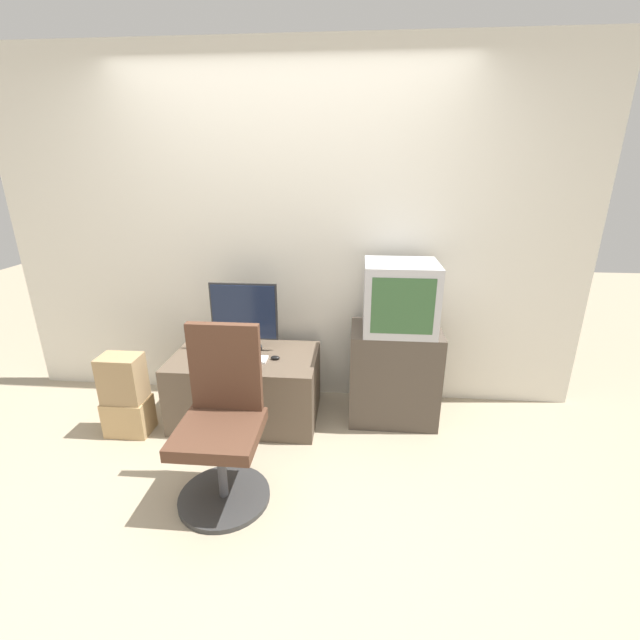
# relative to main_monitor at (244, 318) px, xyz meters

# --- Properties ---
(ground_plane) EXTENTS (12.00, 12.00, 0.00)m
(ground_plane) POSITION_rel_main_monitor_xyz_m (0.31, -0.99, -0.76)
(ground_plane) COLOR tan
(wall_back) EXTENTS (4.40, 0.05, 2.60)m
(wall_back) POSITION_rel_main_monitor_xyz_m (0.31, 0.33, 0.54)
(wall_back) COLOR silver
(wall_back) RESTS_ON ground_plane
(desk) EXTENTS (1.04, 0.63, 0.51)m
(desk) POSITION_rel_main_monitor_xyz_m (0.01, -0.11, -0.50)
(desk) COLOR brown
(desk) RESTS_ON ground_plane
(side_stand) EXTENTS (0.64, 0.46, 0.71)m
(side_stand) POSITION_rel_main_monitor_xyz_m (1.10, 0.00, -0.40)
(side_stand) COLOR #4C4238
(side_stand) RESTS_ON ground_plane
(main_monitor) EXTENTS (0.49, 0.24, 0.51)m
(main_monitor) POSITION_rel_main_monitor_xyz_m (0.00, 0.00, 0.00)
(main_monitor) COLOR #2D2D2D
(main_monitor) RESTS_ON desk
(keyboard) EXTENTS (0.35, 0.12, 0.01)m
(keyboard) POSITION_rel_main_monitor_xyz_m (0.02, -0.18, -0.24)
(keyboard) COLOR white
(keyboard) RESTS_ON desk
(mouse) EXTENTS (0.07, 0.04, 0.03)m
(mouse) POSITION_rel_main_monitor_xyz_m (0.25, -0.16, -0.24)
(mouse) COLOR black
(mouse) RESTS_ON desk
(crt_tv) EXTENTS (0.49, 0.44, 0.48)m
(crt_tv) POSITION_rel_main_monitor_xyz_m (1.10, -0.01, 0.19)
(crt_tv) COLOR #B7B7BC
(crt_tv) RESTS_ON side_stand
(office_chair) EXTENTS (0.52, 0.52, 1.00)m
(office_chair) POSITION_rel_main_monitor_xyz_m (0.09, -0.90, -0.33)
(office_chair) COLOR #333333
(office_chair) RESTS_ON ground_plane
(cardboard_box_lower) EXTENTS (0.30, 0.21, 0.26)m
(cardboard_box_lower) POSITION_rel_main_monitor_xyz_m (-0.77, -0.38, -0.63)
(cardboard_box_lower) COLOR tan
(cardboard_box_lower) RESTS_ON ground_plane
(cardboard_box_upper) EXTENTS (0.27, 0.19, 0.33)m
(cardboard_box_upper) POSITION_rel_main_monitor_xyz_m (-0.77, -0.38, -0.33)
(cardboard_box_upper) COLOR #A3845B
(cardboard_box_upper) RESTS_ON cardboard_box_lower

